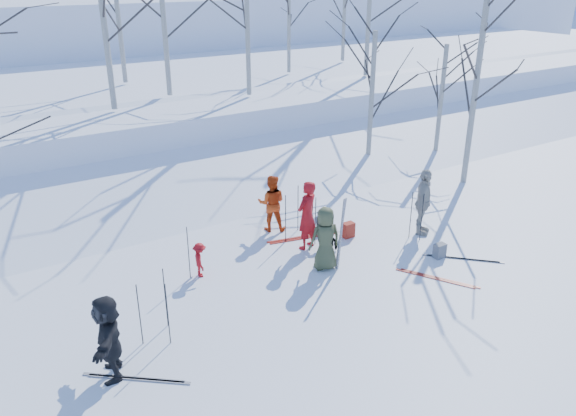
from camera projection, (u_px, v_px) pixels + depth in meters
ground at (322, 279)px, 13.32m from camera, size 120.00×120.00×0.00m
snow_ramp at (200, 185)px, 18.71m from camera, size 70.00×9.49×4.12m
snow_plateau at (111, 103)px, 26.15m from camera, size 70.00×18.00×2.20m
far_hill at (29, 37)px, 42.08m from camera, size 90.00×30.00×6.00m
skier_olive_center at (325, 239)px, 13.51m from camera, size 0.87×0.66×1.61m
skier_red_north at (307, 215)px, 14.48m from camera, size 0.79×0.65×1.85m
skier_redor_behind at (272, 203)px, 15.54m from camera, size 0.99×0.95×1.62m
skier_red_seated at (200, 260)px, 13.31m from camera, size 0.45×0.62×0.86m
skier_cream_east at (423, 202)px, 15.27m from camera, size 1.15×1.02×1.87m
skier_grey_west at (108, 337)px, 9.89m from camera, size 0.90×1.59×1.63m
dog at (326, 240)px, 14.66m from camera, size 0.64×0.62×0.52m
upright_ski_left at (341, 235)px, 13.37m from camera, size 0.11×0.17×1.90m
upright_ski_right at (341, 234)px, 13.43m from camera, size 0.14×0.23×1.89m
ski_pair_a at (301, 238)px, 15.35m from camera, size 0.97×1.98×0.02m
ski_pair_b at (463, 259)px, 14.24m from camera, size 2.10×2.10×0.02m
ski_pair_c at (136, 379)px, 10.09m from camera, size 2.06×2.10×0.02m
ski_pair_d at (437, 278)px, 13.34m from camera, size 1.84×2.07×0.02m
ski_pole_a at (315, 221)px, 14.78m from camera, size 0.02×0.02×1.34m
ski_pole_b at (298, 208)px, 15.57m from camera, size 0.02×0.02×1.34m
ski_pole_c at (165, 298)px, 11.34m from camera, size 0.02×0.02×1.34m
ski_pole_d at (411, 215)px, 15.12m from camera, size 0.02×0.02×1.34m
ski_pole_e at (189, 253)px, 13.12m from camera, size 0.02×0.02×1.34m
ski_pole_f at (168, 314)px, 10.80m from camera, size 0.02×0.02×1.34m
ski_pole_g at (422, 217)px, 14.99m from camera, size 0.02×0.02×1.34m
ski_pole_h at (140, 315)px, 10.78m from camera, size 0.02×0.02×1.34m
ski_pole_i at (286, 219)px, 14.92m from camera, size 0.02×0.02×1.34m
backpack_red at (348, 230)px, 15.34m from camera, size 0.32×0.22×0.42m
backpack_grey at (440, 251)px, 14.25m from camera, size 0.30×0.20×0.38m
backpack_dark at (324, 224)px, 15.73m from camera, size 0.34×0.24×0.40m
birch_plateau_a at (103, 12)px, 18.63m from camera, size 5.15×5.15×6.50m
birch_plateau_c at (117, 8)px, 23.35m from camera, size 4.87×4.87×6.10m
birch_plateau_d at (163, 14)px, 20.89m from camera, size 4.84×4.84×6.06m
birch_plateau_f at (289, 25)px, 26.05m from camera, size 3.62×3.62×4.31m
birch_plateau_g at (247, 25)px, 21.14m from camera, size 4.26×4.26×5.23m
birch_plateau_i at (345, 4)px, 29.12m from camera, size 4.63×4.63×5.76m
birch_edge_b at (474, 96)px, 18.20m from camera, size 4.77×4.77×5.95m
birch_edge_c at (441, 103)px, 20.95m from camera, size 3.61×3.61×4.29m
birch_edge_e at (371, 102)px, 19.89m from camera, size 4.00×4.00×4.86m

